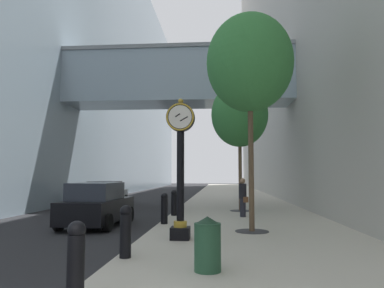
{
  "coord_description": "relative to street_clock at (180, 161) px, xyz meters",
  "views": [
    {
      "loc": [
        2.4,
        -3.27,
        2.0
      ],
      "look_at": [
        1.04,
        14.03,
        3.47
      ],
      "focal_mm": 34.08,
      "sensor_mm": 36.0,
      "label": 1
    }
  ],
  "objects": [
    {
      "name": "street_clock",
      "position": [
        0.0,
        0.0,
        0.0
      ],
      "size": [
        0.84,
        0.55,
        4.12
      ],
      "color": "black",
      "rests_on": "sidewalk_right"
    },
    {
      "name": "street_tree_mid_near",
      "position": [
        2.19,
        8.5,
        2.76
      ],
      "size": [
        2.98,
        2.98,
        6.74
      ],
      "color": "#333335",
      "rests_on": "sidewalk_right"
    },
    {
      "name": "building_block_left",
      "position": [
        -13.17,
        22.55,
        11.13
      ],
      "size": [
        23.76,
        80.0,
        27.14
      ],
      "color": "#93A8B7",
      "rests_on": "ground"
    },
    {
      "name": "bollard_nearest",
      "position": [
        -0.98,
        -5.25,
        -1.64
      ],
      "size": [
        0.27,
        0.27,
        1.17
      ],
      "color": "black",
      "rests_on": "sidewalk_right"
    },
    {
      "name": "ground_plane",
      "position": [
        -1.22,
        19.63,
        -2.4
      ],
      "size": [
        110.0,
        110.0,
        0.0
      ],
      "primitive_type": "plane",
      "color": "#262628",
      "rests_on": "ground"
    },
    {
      "name": "car_silver_mid",
      "position": [
        -6.22,
        12.45,
        -1.62
      ],
      "size": [
        2.12,
        4.45,
        1.59
      ],
      "color": "#B7BABF",
      "rests_on": "ground"
    },
    {
      "name": "bollard_second",
      "position": [
        -0.98,
        -2.41,
        -1.64
      ],
      "size": [
        0.27,
        0.27,
        1.17
      ],
      "color": "black",
      "rests_on": "sidewalk_right"
    },
    {
      "name": "bollard_fourth",
      "position": [
        -0.98,
        3.27,
        -1.64
      ],
      "size": [
        0.27,
        0.27,
        1.17
      ],
      "color": "black",
      "rests_on": "sidewalk_right"
    },
    {
      "name": "street_tree_near",
      "position": [
        2.19,
        1.62,
        3.39
      ],
      "size": [
        2.94,
        2.94,
        7.36
      ],
      "color": "#333335",
      "rests_on": "sidewalk_right"
    },
    {
      "name": "bollard_sixth",
      "position": [
        -0.98,
        8.94,
        -1.64
      ],
      "size": [
        0.27,
        0.27,
        1.17
      ],
      "color": "black",
      "rests_on": "sidewalk_right"
    },
    {
      "name": "sidewalk_right",
      "position": [
        2.24,
        22.63,
        -2.33
      ],
      "size": [
        6.92,
        80.0,
        0.14
      ],
      "primitive_type": "cube",
      "color": "beige",
      "rests_on": "ground"
    },
    {
      "name": "bollard_fifth",
      "position": [
        -0.98,
        6.1,
        -1.64
      ],
      "size": [
        0.27,
        0.27,
        1.17
      ],
      "color": "black",
      "rests_on": "sidewalk_right"
    },
    {
      "name": "car_black_near",
      "position": [
        -3.65,
        3.41,
        -1.58
      ],
      "size": [
        2.1,
        4.17,
        1.69
      ],
      "color": "black",
      "rests_on": "ground"
    },
    {
      "name": "trash_bin",
      "position": [
        0.91,
        -3.43,
        -1.72
      ],
      "size": [
        0.53,
        0.53,
        1.05
      ],
      "color": "#234C33",
      "rests_on": "sidewalk_right"
    },
    {
      "name": "pedestrian_walking",
      "position": [
        2.15,
        5.8,
        -1.35
      ],
      "size": [
        0.48,
        0.52,
        1.71
      ],
      "color": "#23232D",
      "rests_on": "sidewalk_right"
    }
  ]
}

